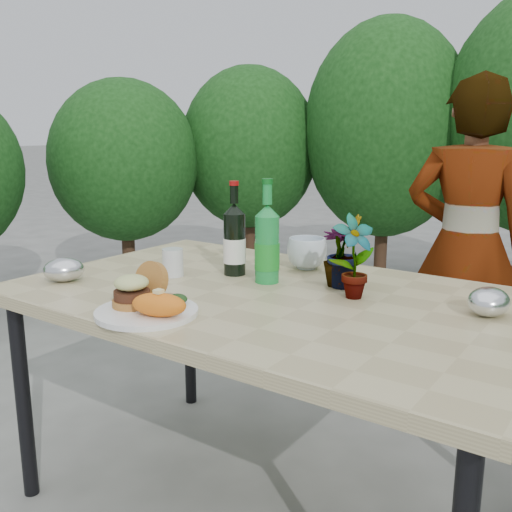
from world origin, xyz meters
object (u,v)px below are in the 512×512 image
Objects in this scene: wine_bottle at (234,241)px; person at (467,248)px; patio_table at (271,310)px; dinner_plate at (147,312)px.

wine_bottle is 0.22× the size of person.
person reaches higher than patio_table.
person is at bearing 75.45° from patio_table.
dinner_plate is at bearing -112.53° from patio_table.
patio_table is at bearing 67.47° from dinner_plate.
person reaches higher than wine_bottle.
wine_bottle is (-0.23, 0.12, 0.18)m from patio_table.
person is (0.29, 1.12, 0.04)m from patio_table.
wine_bottle is at bearing 98.33° from dinner_plate.
dinner_plate reaches higher than patio_table.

